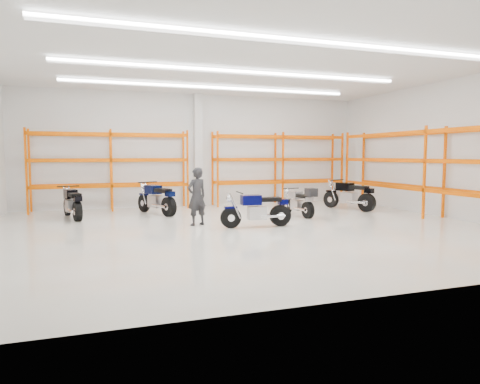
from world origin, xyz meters
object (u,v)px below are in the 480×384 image
object	(u,v)px
standing_man	(197,197)
structural_column	(198,150)
motorcycle_back_b	(157,200)
motorcycle_back_a	(73,204)
motorcycle_back_c	(300,202)
motorcycle_main	(259,210)
motorcycle_back_d	(351,196)

from	to	relation	value
standing_man	structural_column	size ratio (longest dim) A/B	0.38
structural_column	motorcycle_back_b	bearing A→B (deg)	-133.29
motorcycle_back_a	structural_column	size ratio (longest dim) A/B	0.46
motorcycle_back_c	motorcycle_back_b	bearing A→B (deg)	155.89
motorcycle_main	motorcycle_back_c	world-z (taller)	motorcycle_main
motorcycle_main	motorcycle_back_c	size ratio (longest dim) A/B	1.07
motorcycle_back_a	motorcycle_main	bearing A→B (deg)	-33.35
motorcycle_main	standing_man	size ratio (longest dim) A/B	1.23
motorcycle_back_d	standing_man	xyz separation A→B (m)	(-6.26, -1.60, 0.33)
motorcycle_back_a	motorcycle_back_b	bearing A→B (deg)	2.82
standing_man	motorcycle_back_a	bearing A→B (deg)	-55.94
motorcycle_back_a	standing_man	distance (m)	4.36
motorcycle_back_c	standing_man	size ratio (longest dim) A/B	1.14
motorcycle_back_a	standing_man	world-z (taller)	standing_man
motorcycle_back_d	structural_column	size ratio (longest dim) A/B	0.48
motorcycle_main	structural_column	world-z (taller)	structural_column
motorcycle_back_d	structural_column	bearing A→B (deg)	148.43
standing_man	structural_column	xyz separation A→B (m)	(1.15, 4.74, 1.40)
motorcycle_back_c	standing_man	xyz separation A→B (m)	(-3.69, -0.67, 0.37)
motorcycle_back_b	motorcycle_back_d	bearing A→B (deg)	-8.66
motorcycle_back_b	standing_man	bearing A→B (deg)	-73.52
motorcycle_back_b	motorcycle_back_c	size ratio (longest dim) A/B	1.09
motorcycle_main	structural_column	bearing A→B (deg)	94.87
motorcycle_main	motorcycle_back_a	distance (m)	6.18
motorcycle_main	motorcycle_back_b	world-z (taller)	motorcycle_back_b
motorcycle_back_b	motorcycle_back_d	xyz separation A→B (m)	(7.05, -1.07, 0.00)
motorcycle_back_c	standing_man	bearing A→B (deg)	-169.71
motorcycle_back_b	motorcycle_back_a	bearing A→B (deg)	-177.18
motorcycle_back_c	structural_column	bearing A→B (deg)	121.92
motorcycle_back_c	structural_column	distance (m)	5.11
structural_column	motorcycle_main	bearing A→B (deg)	-85.13
motorcycle_back_c	motorcycle_back_d	bearing A→B (deg)	19.87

